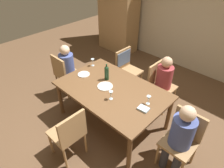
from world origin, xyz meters
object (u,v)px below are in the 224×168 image
at_px(chair_far_right, 159,82).
at_px(wine_bottle_tall_green, 107,73).
at_px(wine_glass_centre, 149,98).
at_px(armoire_cabinet, 118,13).
at_px(dining_table, 112,92).
at_px(dinner_plate_host, 105,86).
at_px(chair_near, 69,132).
at_px(wine_glass_near_left, 93,61).
at_px(chair_right_end, 183,137).
at_px(chair_left_end, 64,72).
at_px(wine_glass_near_right, 111,94).
at_px(chair_far_left, 126,64).
at_px(dinner_plate_guest_left, 84,74).
at_px(handbag, 141,91).
at_px(person_man_guest, 68,66).
at_px(person_woman_host, 165,80).
at_px(person_man_bearded, 181,135).

distance_m(chair_far_right, wine_bottle_tall_green, 1.08).
relative_size(chair_far_right, wine_glass_centre, 6.17).
distance_m(armoire_cabinet, wine_glass_centre, 3.49).
relative_size(dining_table, dinner_plate_host, 6.94).
distance_m(armoire_cabinet, chair_near, 3.97).
relative_size(armoire_cabinet, wine_glass_near_left, 14.63).
height_order(chair_right_end, chair_left_end, same).
xyz_separation_m(chair_left_end, wine_glass_near_right, (1.46, -0.11, 0.31)).
xyz_separation_m(chair_left_end, chair_far_left, (0.76, 1.06, 0.06)).
height_order(dinner_plate_host, dinner_plate_guest_left, same).
bearing_deg(handbag, dinner_plate_host, -93.78).
bearing_deg(chair_near, dining_table, 5.11).
distance_m(armoire_cabinet, person_man_guest, 2.47).
distance_m(armoire_cabinet, handbag, 2.58).
bearing_deg(chair_far_right, dining_table, -18.41).
xyz_separation_m(chair_near, wine_bottle_tall_green, (-0.35, 1.12, 0.35)).
bearing_deg(wine_glass_centre, person_woman_host, 104.15).
height_order(dining_table, wine_glass_near_right, wine_glass_near_right).
bearing_deg(wine_glass_near_right, chair_near, -96.05).
distance_m(person_man_bearded, person_man_guest, 2.59).
bearing_deg(chair_right_end, person_man_bearded, 90.00).
bearing_deg(dining_table, chair_right_end, 3.85).
xyz_separation_m(chair_near, dinner_plate_guest_left, (-0.77, 0.92, 0.21)).
distance_m(armoire_cabinet, chair_far_left, 2.08).
distance_m(chair_far_left, dinner_plate_guest_left, 1.05).
distance_m(chair_far_left, person_man_guest, 1.22).
distance_m(person_man_guest, dinner_plate_guest_left, 0.63).
distance_m(chair_left_end, wine_glass_near_right, 1.50).
height_order(armoire_cabinet, dinner_plate_host, armoire_cabinet).
xyz_separation_m(armoire_cabinet, wine_bottle_tall_green, (1.75, -2.21, -0.21)).
distance_m(wine_bottle_tall_green, wine_glass_near_left, 0.56).
bearing_deg(chair_near, handbag, 4.37).
relative_size(armoire_cabinet, chair_far_left, 2.37).
xyz_separation_m(person_woman_host, wine_glass_centre, (0.22, -0.86, 0.20)).
bearing_deg(person_man_guest, wine_glass_near_right, -8.70).
xyz_separation_m(chair_far_right, chair_far_left, (-0.86, -0.00, 0.06)).
bearing_deg(person_man_guest, wine_bottle_tall_green, 6.33).
relative_size(chair_right_end, chair_near, 1.00).
height_order(chair_near, chair_far_left, same).
distance_m(chair_right_end, person_man_guest, 2.59).
relative_size(chair_left_end, chair_near, 1.00).
bearing_deg(person_woman_host, wine_bottle_tall_green, -40.10).
height_order(chair_right_end, dinner_plate_guest_left, chair_right_end).
bearing_deg(dinner_plate_guest_left, dinner_plate_host, 1.59).
bearing_deg(wine_glass_near_right, wine_glass_near_left, 153.52).
bearing_deg(wine_bottle_tall_green, armoire_cabinet, 128.42).
height_order(dining_table, chair_left_end, chair_left_end).
xyz_separation_m(chair_near, handbag, (-0.15, 1.95, -0.42)).
distance_m(armoire_cabinet, chair_far_right, 2.77).
xyz_separation_m(person_woman_host, handbag, (-0.50, 0.00, -0.54)).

